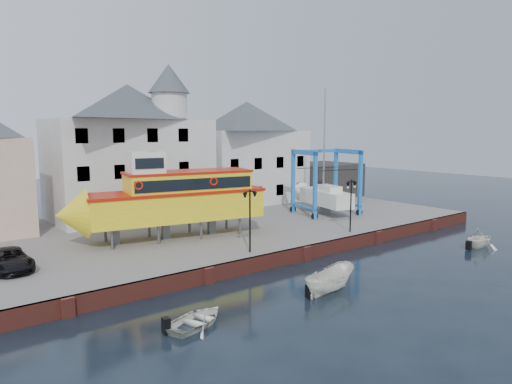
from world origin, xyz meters
TOP-DOWN VIEW (x-y plane):
  - ground at (0.00, 0.00)m, footprint 140.00×140.00m
  - hardstanding at (0.00, 11.00)m, footprint 44.00×22.00m
  - quay_wall at (-0.00, 0.10)m, footprint 44.00×0.47m
  - building_white_main at (-4.87, 18.39)m, footprint 14.00×8.30m
  - building_white_right at (9.00, 19.00)m, footprint 12.00×8.00m
  - shed_dark at (19.00, 17.00)m, footprint 8.00×7.00m
  - lamp_post_left at (-4.00, 1.20)m, footprint 1.12×0.32m
  - lamp_post_right at (6.00, 1.20)m, footprint 1.12×0.32m
  - tour_boat at (-6.65, 8.02)m, footprint 15.37×6.12m
  - travel_lift at (10.44, 8.66)m, footprint 6.42×8.15m
  - van at (-17.36, 6.64)m, footprint 2.21×4.53m
  - motorboat_a at (-3.35, -5.37)m, footprint 4.15×2.01m
  - motorboat_c at (13.18, -5.63)m, footprint 3.39×3.02m
  - motorboat_d at (-11.46, -4.59)m, footprint 3.98×3.43m

SIDE VIEW (x-z plane):
  - ground at x=0.00m, z-range 0.00..0.00m
  - motorboat_a at x=-3.35m, z-range -0.77..0.77m
  - motorboat_c at x=13.18m, z-range -0.81..0.81m
  - motorboat_d at x=-11.46m, z-range -0.35..0.35m
  - hardstanding at x=0.00m, z-range 0.00..1.00m
  - quay_wall at x=0.00m, z-range 0.00..1.00m
  - van at x=-17.36m, z-range 1.00..2.24m
  - shed_dark at x=19.00m, z-range 1.00..5.00m
  - travel_lift at x=10.44m, z-range -2.97..8.97m
  - tour_boat at x=-6.65m, z-range 0.81..7.34m
  - lamp_post_left at x=-4.00m, z-range 2.07..6.27m
  - lamp_post_right at x=6.00m, z-range 2.07..6.27m
  - building_white_right at x=9.00m, z-range 1.00..12.20m
  - building_white_main at x=-4.87m, z-range 0.34..14.34m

